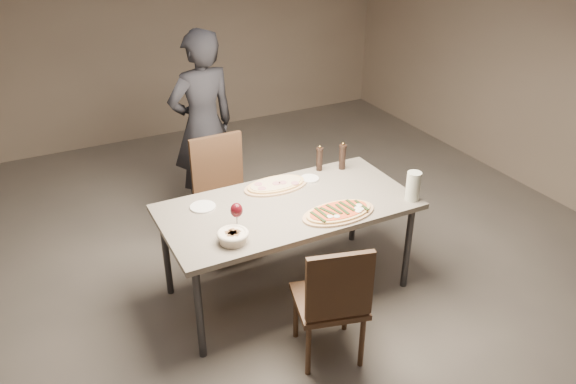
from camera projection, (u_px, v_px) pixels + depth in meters
name	position (u px, v px, depth m)	size (l,w,h in m)	color
room	(288.00, 118.00, 3.67)	(7.00, 7.00, 7.00)	#5B554E
dining_table	(288.00, 211.00, 4.01)	(1.80, 0.90, 0.75)	slate
zucchini_pizza	(339.00, 212.00, 3.85)	(0.54, 0.30, 0.05)	tan
ham_pizza	(276.00, 185.00, 4.21)	(0.51, 0.28, 0.04)	tan
bread_basket	(233.00, 236.00, 3.54)	(0.20, 0.20, 0.07)	beige
oil_dish	(310.00, 179.00, 4.32)	(0.14, 0.14, 0.02)	white
pepper_mill_left	(342.00, 156.00, 4.44)	(0.06, 0.06, 0.23)	black
pepper_mill_right	(320.00, 159.00, 4.42)	(0.05, 0.05, 0.21)	black
carafe	(413.00, 186.00, 4.00)	(0.10, 0.10, 0.22)	silver
wine_glass	(237.00, 211.00, 3.64)	(0.08, 0.08, 0.19)	silver
side_plate	(203.00, 207.00, 3.94)	(0.18, 0.18, 0.01)	white
chair_near	(333.00, 298.00, 3.45)	(0.52, 0.52, 0.90)	#402A1B
chair_far	(223.00, 189.00, 4.61)	(0.47, 0.47, 0.98)	#402A1B
diner	(203.00, 126.00, 4.99)	(0.63, 0.41, 1.73)	black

